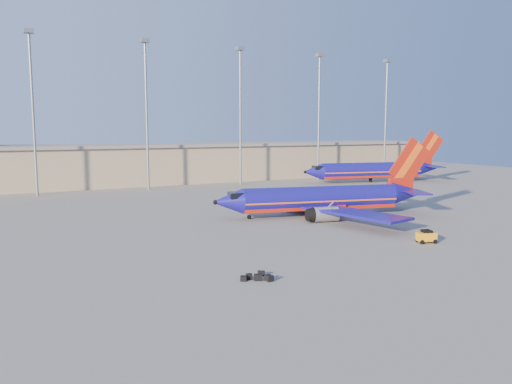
# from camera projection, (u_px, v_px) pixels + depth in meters

# --- Properties ---
(ground) EXTENTS (220.00, 220.00, 0.00)m
(ground) POSITION_uv_depth(u_px,v_px,m) (296.00, 228.00, 59.39)
(ground) COLOR slate
(ground) RESTS_ON ground
(terminal_building) EXTENTS (122.00, 16.00, 8.50)m
(terminal_building) POSITION_uv_depth(u_px,v_px,m) (198.00, 162.00, 114.44)
(terminal_building) COLOR #9E856D
(terminal_building) RESTS_ON ground
(light_mast_row) EXTENTS (101.60, 1.60, 28.65)m
(light_mast_row) POSITION_uv_depth(u_px,v_px,m) (195.00, 100.00, 99.94)
(light_mast_row) COLOR gray
(light_mast_row) RESTS_ON ground
(aircraft_main) EXTENTS (30.89, 29.39, 10.60)m
(aircraft_main) POSITION_uv_depth(u_px,v_px,m) (325.00, 199.00, 67.57)
(aircraft_main) COLOR navy
(aircraft_main) RESTS_ON ground
(aircraft_second) EXTENTS (33.68, 14.60, 11.54)m
(aircraft_second) POSITION_uv_depth(u_px,v_px,m) (374.00, 170.00, 110.93)
(aircraft_second) COLOR navy
(aircraft_second) RESTS_ON ground
(baggage_tug) EXTENTS (2.16, 1.68, 1.36)m
(baggage_tug) POSITION_uv_depth(u_px,v_px,m) (426.00, 236.00, 51.40)
(baggage_tug) COLOR orange
(baggage_tug) RESTS_ON ground
(luggage_pile) EXTENTS (2.51, 2.09, 0.50)m
(luggage_pile) POSITION_uv_depth(u_px,v_px,m) (258.00, 277.00, 38.80)
(luggage_pile) COLOR black
(luggage_pile) RESTS_ON ground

